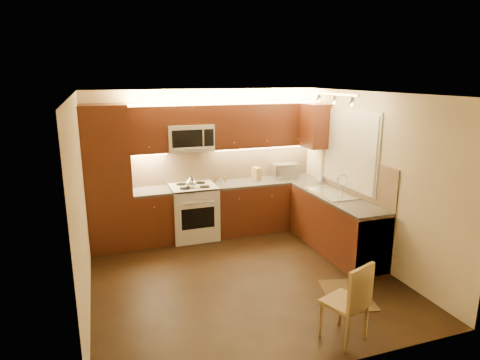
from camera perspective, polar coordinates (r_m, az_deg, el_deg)
name	(u,v)px	position (r m, az deg, el deg)	size (l,w,h in m)	color
floor	(243,277)	(5.93, 0.38, -13.17)	(4.00, 4.00, 0.01)	black
ceiling	(243,94)	(5.27, 0.43, 11.74)	(4.00, 4.00, 0.01)	beige
wall_back	(205,162)	(7.33, -4.83, 2.52)	(4.00, 0.01, 2.50)	beige
wall_front	(319,248)	(3.75, 10.80, -9.20)	(4.00, 0.01, 2.50)	beige
wall_left	(81,206)	(5.18, -20.96, -3.30)	(0.01, 4.00, 2.50)	beige
wall_right	(371,179)	(6.40, 17.53, 0.19)	(0.01, 4.00, 2.50)	beige
pantry	(108,178)	(6.85, -17.66, 0.20)	(0.70, 0.60, 2.30)	#48230F
base_cab_back_left	(153,217)	(7.09, -11.88, -5.03)	(0.62, 0.60, 0.86)	#48230F
counter_back_left	(151,191)	(6.96, -12.07, -1.52)	(0.62, 0.60, 0.04)	#32302D
base_cab_back_right	(266,205)	(7.58, 3.52, -3.47)	(1.92, 0.60, 0.86)	#48230F
counter_back_right	(266,181)	(7.46, 3.57, -0.17)	(1.92, 0.60, 0.04)	#32302D
base_cab_right	(336,225)	(6.78, 12.96, -5.97)	(0.60, 2.00, 0.86)	#48230F
counter_right	(337,197)	(6.65, 13.18, -2.32)	(0.60, 2.00, 0.04)	#32302D
dishwasher	(362,241)	(6.24, 16.37, -7.98)	(0.58, 0.60, 0.84)	silver
backsplash_back	(224,163)	(7.43, -2.18, 2.31)	(3.30, 0.02, 0.60)	tan
backsplash_right	(355,176)	(6.72, 15.42, 0.55)	(0.02, 2.00, 0.60)	tan
upper_cab_back_left	(147,130)	(6.89, -12.63, 6.75)	(0.62, 0.35, 0.75)	#48230F
upper_cab_back_right	(264,125)	(7.39, 3.31, 7.55)	(1.92, 0.35, 0.75)	#48230F
upper_cab_bridge	(189,115)	(6.97, -7.03, 8.89)	(0.76, 0.35, 0.31)	#48230F
upper_cab_right_corner	(315,126)	(7.36, 10.30, 7.31)	(0.35, 0.50, 0.75)	#48230F
stove	(194,212)	(7.17, -6.38, -4.34)	(0.76, 0.65, 0.92)	silver
microwave	(190,137)	(7.00, -6.91, 5.82)	(0.76, 0.38, 0.44)	silver
window_frame	(350,149)	(6.76, 14.90, 4.12)	(0.03, 1.44, 1.24)	silver
window_blinds	(349,149)	(6.75, 14.76, 4.12)	(0.02, 1.36, 1.16)	silver
sink	(332,189)	(6.74, 12.55, -1.21)	(0.52, 0.86, 0.15)	silver
faucet	(343,183)	(6.82, 13.87, -0.47)	(0.20, 0.04, 0.30)	silver
track_light_bar	(334,94)	(6.31, 12.81, 11.43)	(0.04, 1.20, 0.03)	silver
kettle	(191,182)	(6.87, -6.76, -0.28)	(0.18, 0.18, 0.20)	silver
toaster_oven	(284,170)	(7.66, 6.10, 1.33)	(0.45, 0.33, 0.27)	silver
knife_block	(256,174)	(7.42, 2.26, 0.84)	(0.10, 0.17, 0.23)	#A07D48
spice_jar_a	(221,179)	(7.29, -2.68, 0.08)	(0.05, 0.05, 0.11)	silver
spice_jar_b	(215,180)	(7.29, -3.41, 0.04)	(0.05, 0.05, 0.10)	brown
spice_jar_c	(232,179)	(7.34, -1.15, 0.17)	(0.04, 0.04, 0.10)	silver
spice_jar_d	(225,179)	(7.31, -2.02, 0.12)	(0.04, 0.04, 0.10)	#A88232
soap_bottle	(321,176)	(7.48, 11.03, 0.55)	(0.09, 0.09, 0.19)	silver
rug	(347,295)	(5.66, 14.49, -14.98)	(0.54, 0.81, 0.01)	black
dining_chair	(345,300)	(4.64, 14.14, -15.71)	(0.39, 0.39, 0.89)	#A07D48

